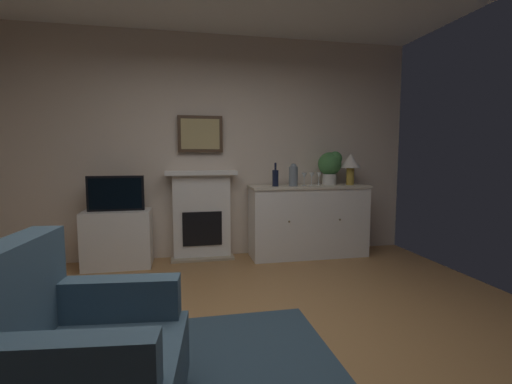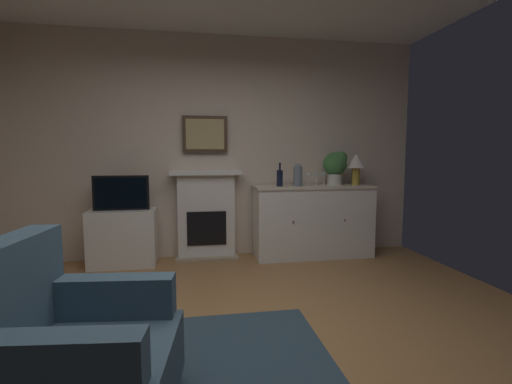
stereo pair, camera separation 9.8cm
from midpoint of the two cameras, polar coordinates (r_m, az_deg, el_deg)
ground_plane at (r=2.63m, az=-2.77°, el=-25.02°), size 5.23×4.96×0.10m
wall_rear at (r=4.69m, az=-7.56°, el=6.90°), size 5.23×0.06×2.77m
fireplace_unit at (r=4.61m, az=-9.09°, el=-3.55°), size 0.87×0.30×1.10m
framed_picture at (r=4.60m, az=-9.32°, el=8.93°), size 0.55×0.04×0.45m
sideboard_cabinet at (r=4.71m, az=7.60°, el=-4.48°), size 1.51×0.49×0.91m
table_lamp at (r=4.85m, az=14.02°, el=4.40°), size 0.26×0.26×0.40m
wine_bottle at (r=4.49m, az=2.43°, el=2.27°), size 0.08×0.08×0.29m
wine_glass_left at (r=4.59m, az=6.95°, el=2.49°), size 0.07×0.07×0.16m
wine_glass_center at (r=4.66m, az=8.10°, el=2.52°), size 0.07×0.07×0.16m
wine_glass_right at (r=4.73m, az=9.22°, el=2.55°), size 0.07×0.07×0.16m
vase_decorative at (r=4.52m, az=5.25°, el=2.68°), size 0.11×0.11×0.28m
tv_cabinet at (r=4.56m, az=-21.37°, el=-6.81°), size 0.75×0.42×0.66m
tv_set at (r=4.45m, az=-21.68°, el=-0.20°), size 0.62×0.07×0.40m
potted_plant_small at (r=4.79m, az=11.00°, el=4.18°), size 0.30×0.30×0.43m
armchair at (r=2.00m, az=-27.64°, el=-22.07°), size 0.89×0.86×0.92m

